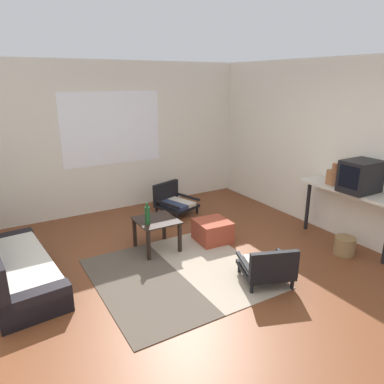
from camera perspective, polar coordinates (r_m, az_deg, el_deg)
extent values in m
plane|color=brown|center=(4.58, 1.18, -13.78)|extent=(7.80, 7.80, 0.00)
cube|color=silver|center=(6.78, -12.67, 8.40)|extent=(5.60, 0.12, 2.70)
cube|color=white|center=(6.70, -12.59, 9.82)|extent=(1.82, 0.01, 1.29)
cube|color=silver|center=(6.05, 21.74, 6.50)|extent=(0.12, 6.60, 2.70)
cube|color=#4C4238|center=(4.51, -7.89, -14.40)|extent=(1.02, 2.01, 0.01)
cube|color=gray|center=(4.93, 3.33, -11.27)|extent=(1.02, 2.01, 0.01)
cube|color=black|center=(4.94, -25.73, -11.75)|extent=(0.87, 1.95, 0.22)
cube|color=beige|center=(4.87, -25.63, -10.02)|extent=(0.75, 1.76, 0.10)
cube|color=black|center=(5.68, -27.42, -7.54)|extent=(0.72, 0.24, 0.32)
cube|color=black|center=(4.17, -23.53, -16.24)|extent=(0.72, 0.24, 0.32)
cube|color=black|center=(5.15, -5.70, -4.49)|extent=(0.56, 0.58, 0.02)
cube|color=black|center=(5.37, -9.11, -6.38)|extent=(0.04, 0.04, 0.45)
cube|color=black|center=(5.54, -4.47, -5.41)|extent=(0.04, 0.04, 0.45)
cube|color=black|center=(4.95, -6.92, -8.45)|extent=(0.04, 0.04, 0.45)
cube|color=black|center=(5.14, -1.97, -7.30)|extent=(0.04, 0.04, 0.45)
cylinder|color=black|center=(6.64, 0.81, -2.89)|extent=(0.04, 0.04, 0.12)
cylinder|color=black|center=(6.28, -2.28, -4.13)|extent=(0.04, 0.04, 0.12)
cylinder|color=black|center=(6.99, -2.56, -1.85)|extent=(0.04, 0.04, 0.12)
cylinder|color=black|center=(6.65, -5.67, -2.96)|extent=(0.04, 0.04, 0.12)
cube|color=black|center=(6.60, -2.44, -2.23)|extent=(0.76, 0.78, 0.05)
cube|color=beige|center=(6.64, -1.70, -1.60)|extent=(0.36, 0.60, 0.06)
cube|color=#2D3856|center=(6.50, -2.96, -2.05)|extent=(0.36, 0.60, 0.06)
cube|color=black|center=(6.72, -4.19, 0.02)|extent=(0.59, 0.25, 0.38)
cube|color=black|center=(6.76, -0.81, -0.72)|extent=(0.23, 0.61, 0.04)
cube|color=black|center=(6.38, -4.19, -1.90)|extent=(0.23, 0.61, 0.04)
cylinder|color=black|center=(4.74, 7.55, -11.90)|extent=(0.04, 0.04, 0.12)
cylinder|color=black|center=(4.90, 13.25, -11.20)|extent=(0.04, 0.04, 0.12)
cylinder|color=black|center=(4.35, 9.48, -14.92)|extent=(0.04, 0.04, 0.12)
cylinder|color=black|center=(4.53, 15.65, -13.99)|extent=(0.04, 0.04, 0.12)
cube|color=black|center=(4.58, 11.56, -12.01)|extent=(0.74, 0.73, 0.05)
cube|color=silver|center=(4.53, 10.29, -11.44)|extent=(0.36, 0.54, 0.06)
cube|color=brown|center=(4.60, 12.71, -11.14)|extent=(0.36, 0.54, 0.06)
cube|color=black|center=(4.28, 12.94, -11.34)|extent=(0.57, 0.27, 0.34)
cube|color=black|center=(4.44, 8.34, -11.14)|extent=(0.24, 0.54, 0.04)
cube|color=black|center=(4.62, 14.82, -10.33)|extent=(0.24, 0.54, 0.04)
cube|color=#993D28|center=(5.50, 3.29, -6.22)|extent=(0.52, 0.52, 0.33)
cube|color=beige|center=(5.61, 23.52, 0.37)|extent=(0.43, 1.48, 0.04)
cylinder|color=black|center=(6.14, 17.95, -1.95)|extent=(0.06, 0.06, 0.84)
cube|color=black|center=(5.45, 25.31, 2.31)|extent=(0.53, 0.39, 0.44)
cube|color=black|center=(5.24, 23.71, 2.17)|extent=(0.01, 0.31, 0.31)
cylinder|color=#935B38|center=(5.72, 21.69, 2.16)|extent=(0.24, 0.24, 0.20)
cylinder|color=#935B38|center=(5.68, 21.87, 3.68)|extent=(0.09, 0.09, 0.11)
cylinder|color=#194723|center=(4.98, -7.10, -3.71)|extent=(0.07, 0.07, 0.24)
cylinder|color=#194723|center=(4.93, -7.17, -2.07)|extent=(0.03, 0.03, 0.06)
cylinder|color=olive|center=(5.56, 23.14, -7.88)|extent=(0.29, 0.29, 0.25)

